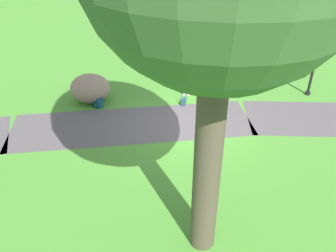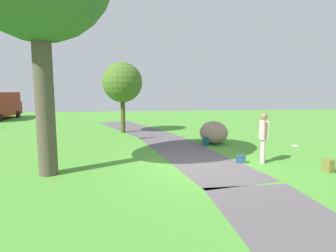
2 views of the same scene
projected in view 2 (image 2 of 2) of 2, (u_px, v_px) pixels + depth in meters
ground_plane at (201, 166)px, 9.15m from camera, size 48.00×48.00×0.00m
footpath_segment_mid at (188, 153)px, 11.04m from camera, size 8.30×3.82×0.01m
footpath_segment_far at (132, 128)px, 18.28m from camera, size 8.29×5.16×0.01m
young_tree_near_path at (122, 83)px, 15.95m from camera, size 2.32×2.32×4.10m
lawn_boulder at (214, 133)px, 12.90m from camera, size 1.48×1.31×1.05m
woman_with_handbag at (263, 134)px, 9.45m from camera, size 0.51×0.32×1.73m
handbag_on_grass at (241, 159)px, 9.54m from camera, size 0.33×0.34×0.31m
backpack_by_boulder at (206, 141)px, 12.52m from camera, size 0.35×0.35×0.40m
spare_backpack_on_lawn at (329, 166)px, 8.47m from camera, size 0.30×0.29×0.40m
frisbee_on_grass at (295, 146)px, 12.44m from camera, size 0.26×0.26×0.02m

